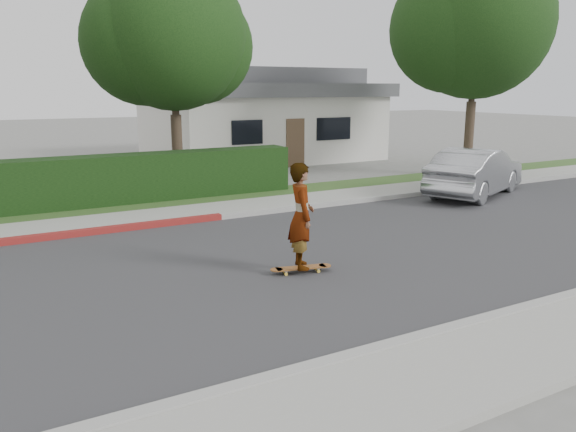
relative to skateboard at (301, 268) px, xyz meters
name	(u,v)px	position (x,y,z in m)	size (l,w,h in m)	color
ground	(254,268)	(-0.63, 0.74, -0.10)	(120.00, 120.00, 0.00)	slate
road	(254,267)	(-0.63, 0.74, -0.10)	(60.00, 8.00, 0.01)	#2D2D30
curb_near	(390,348)	(-0.63, -3.36, -0.03)	(60.00, 0.20, 0.15)	#9E9E99
sidewalk_near	(439,379)	(-0.63, -4.26, -0.04)	(60.00, 1.60, 0.12)	gray
curb_far	(184,221)	(-0.63, 4.84, -0.03)	(60.00, 0.20, 0.15)	#9E9E99
sidewalk_far	(173,215)	(-0.63, 5.74, -0.04)	(60.00, 1.60, 0.12)	gray
planting_strip	(156,205)	(-0.63, 7.34, -0.05)	(60.00, 1.60, 0.10)	#2D4C1E
hedge	(41,187)	(-3.63, 7.94, 0.65)	(15.00, 1.00, 1.50)	black
tree_center	(170,40)	(0.86, 9.93, 4.80)	(5.66, 4.84, 7.44)	#33261C
tree_right	(473,27)	(11.86, 7.43, 5.52)	(6.32, 5.60, 8.56)	#33261C
house	(259,115)	(7.37, 16.73, 1.99)	(10.60, 8.60, 4.30)	beige
skateboard	(301,268)	(0.00, 0.00, 0.00)	(1.19, 0.50, 0.11)	gold
skateboarder	(301,216)	(0.00, 0.00, 1.00)	(0.72, 0.47, 1.96)	white
car_silver	(476,172)	(8.82, 4.01, 0.66)	(1.62, 4.65, 1.53)	#B1B4B9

